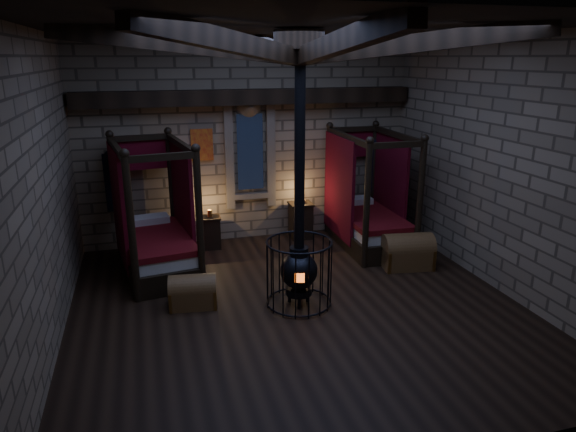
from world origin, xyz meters
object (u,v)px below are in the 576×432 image
object	(u,v)px
bed_right	(367,218)
trunk_left	(193,292)
trunk_right	(407,252)
bed_left	(156,240)
stove	(299,267)

from	to	relation	value
bed_right	trunk_left	size ratio (longest dim) A/B	2.98
trunk_right	trunk_left	bearing A→B (deg)	-164.66
bed_right	trunk_right	size ratio (longest dim) A/B	2.37
bed_left	trunk_left	size ratio (longest dim) A/B	3.06
stove	trunk_right	bearing A→B (deg)	35.16
bed_left	trunk_left	distance (m)	1.77
bed_right	trunk_left	xyz separation A→B (m)	(-3.85, -1.87, -0.34)
bed_left	bed_right	xyz separation A→B (m)	(4.33, 0.21, -0.01)
bed_left	trunk_left	world-z (taller)	bed_left
bed_right	stove	distance (m)	3.17
bed_right	bed_left	bearing A→B (deg)	-176.09
bed_left	stove	xyz separation A→B (m)	(2.12, -2.07, 0.05)
bed_left	bed_right	distance (m)	4.34
trunk_left	bed_left	bearing A→B (deg)	113.60
bed_left	bed_right	bearing A→B (deg)	-5.32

